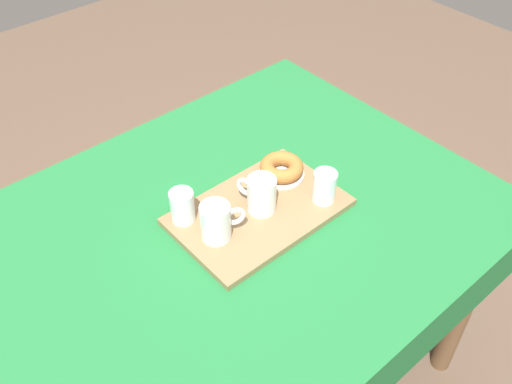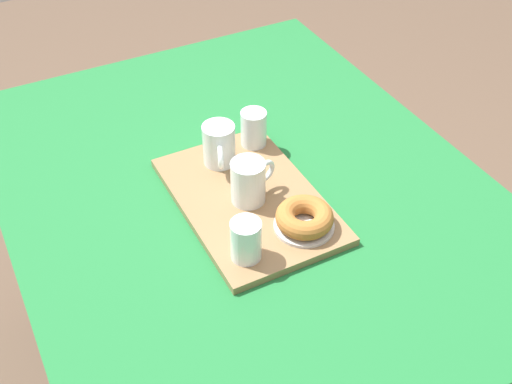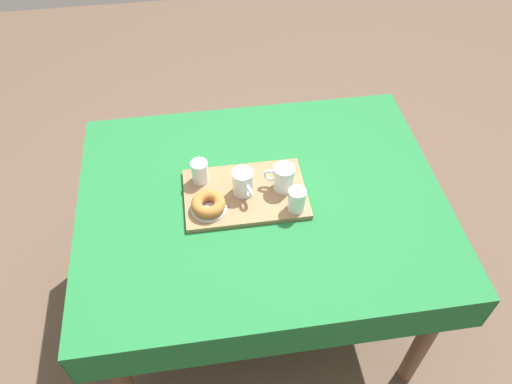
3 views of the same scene
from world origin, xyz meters
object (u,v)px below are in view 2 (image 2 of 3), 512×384
Objects in this scene: water_glass_near at (246,242)px; donut_plate_left at (304,225)px; serving_tray at (248,200)px; sugar_donut_left at (305,217)px; dining_table at (245,219)px; tea_mug_left at (249,183)px; tea_mug_right at (219,146)px; water_glass_far at (254,130)px.

water_glass_near is 0.15m from donut_plate_left.
sugar_donut_left is (0.13, 0.06, 0.04)m from serving_tray.
water_glass_near is 0.70× the size of donut_plate_left.
water_glass_near is at bearing -25.62° from dining_table.
water_glass_near is at bearing -28.32° from serving_tray.
serving_tray is at bearing -156.15° from sugar_donut_left.
tea_mug_left is 1.02× the size of tea_mug_right.
serving_tray is (0.06, -0.02, 0.11)m from dining_table.
dining_table is 0.13m from serving_tray.
sugar_donut_left is (0.30, -0.04, -0.01)m from water_glass_far.
dining_table is at bearing 154.38° from water_glass_near.
tea_mug_left reaches higher than serving_tray.
water_glass_near reaches higher than dining_table.
dining_table is 11.72× the size of tea_mug_left.
serving_tray is 4.97× the size of water_glass_far.
tea_mug_left is 0.14m from sugar_donut_left.
serving_tray is at bearing -156.15° from donut_plate_left.
water_glass_near reaches higher than serving_tray.
tea_mug_left is 0.89× the size of donut_plate_left.
tea_mug_left reaches higher than donut_plate_left.
tea_mug_left is at bearing -154.57° from sugar_donut_left.
tea_mug_left is 0.94× the size of sugar_donut_left.
tea_mug_left is 1.28× the size of water_glass_near.
tea_mug_right reaches higher than donut_plate_left.
donut_plate_left is at bearing 0.00° from sugar_donut_left.
dining_table is 0.21m from water_glass_far.
dining_table is 0.25m from sugar_donut_left.
sugar_donut_left is (-0.02, 0.14, -0.01)m from water_glass_near.
donut_plate_left is (0.27, 0.06, -0.04)m from tea_mug_right.
dining_table is 0.19m from tea_mug_right.
water_glass_far is 0.30m from donut_plate_left.
tea_mug_left is at bearing -17.53° from dining_table.
donut_plate_left is at bearing -7.36° from water_glass_far.
dining_table is at bearing -168.00° from sugar_donut_left.
dining_table is at bearing 15.33° from tea_mug_right.
serving_tray is 3.95× the size of tea_mug_right.
water_glass_near is at bearing -82.85° from donut_plate_left.
tea_mug_left is 0.20m from water_glass_far.
donut_plate_left is 0.02m from sugar_donut_left.
tea_mug_right is (-0.08, -0.02, 0.17)m from dining_table.
water_glass_far is (-0.11, 0.08, 0.16)m from dining_table.
tea_mug_right is 1.26× the size of water_glass_near.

